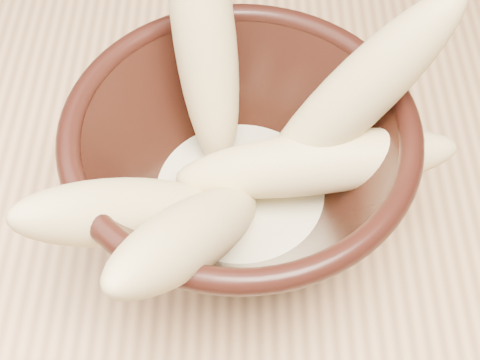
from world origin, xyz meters
name	(u,v)px	position (x,y,z in m)	size (l,w,h in m)	color
table	(239,142)	(0.00, 0.00, 0.67)	(1.20, 0.80, 0.75)	#E2B27C
bowl	(240,171)	(0.00, -0.15, 0.82)	(0.23, 0.23, 0.12)	black
milk_puddle	(240,196)	(0.00, -0.15, 0.79)	(0.13, 0.13, 0.02)	beige
banana_upright	(205,37)	(-0.02, -0.08, 0.88)	(0.04, 0.04, 0.19)	#D7BE7F
banana_left	(126,212)	(-0.07, -0.19, 0.84)	(0.04, 0.04, 0.16)	#D7BE7F
banana_right	(350,101)	(0.07, -0.13, 0.87)	(0.04, 0.04, 0.19)	#D7BE7F
banana_across	(313,164)	(0.05, -0.15, 0.83)	(0.04, 0.04, 0.19)	#D7BE7F
banana_front	(193,235)	(-0.03, -0.22, 0.86)	(0.04, 0.04, 0.19)	#D7BE7F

